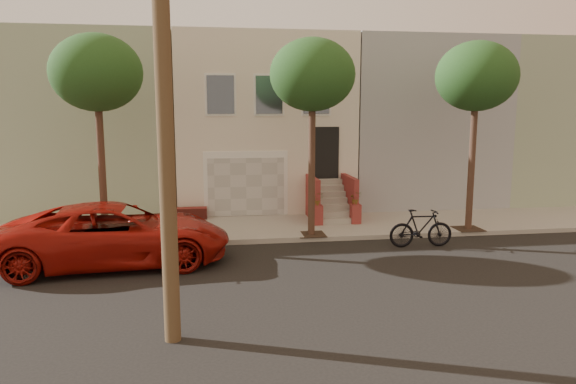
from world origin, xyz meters
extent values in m
plane|color=black|center=(0.00, 0.00, 0.00)|extent=(90.00, 90.00, 0.00)
cube|color=#98978A|center=(0.00, 5.35, 0.07)|extent=(40.00, 3.70, 0.15)
cube|color=beige|center=(0.00, 11.20, 3.65)|extent=(7.00, 8.00, 7.00)
cube|color=#8FA081|center=(-6.80, 11.20, 3.65)|extent=(6.50, 8.00, 7.00)
cube|color=#989BA0|center=(6.80, 11.20, 3.65)|extent=(6.50, 8.00, 7.00)
cube|color=#8FA081|center=(13.30, 11.20, 3.65)|extent=(6.50, 8.00, 7.00)
cube|color=white|center=(-0.90, 7.22, 1.40)|extent=(3.20, 0.12, 2.50)
cube|color=beige|center=(-0.90, 7.16, 1.30)|extent=(2.90, 0.06, 2.20)
cube|color=#98978A|center=(-0.90, 5.35, 0.16)|extent=(3.20, 3.70, 0.02)
cube|color=maroon|center=(-3.10, 6.90, 0.37)|extent=(1.40, 0.45, 0.44)
cube|color=black|center=(2.20, 7.17, 2.55)|extent=(1.00, 0.06, 2.00)
cube|color=#3F4751|center=(-1.80, 7.17, 4.75)|extent=(1.00, 0.06, 1.40)
cube|color=white|center=(-1.80, 7.19, 4.75)|extent=(1.15, 0.05, 1.55)
cube|color=#3F4751|center=(0.00, 7.17, 4.75)|extent=(1.00, 0.06, 1.40)
cube|color=white|center=(0.00, 7.19, 4.75)|extent=(1.15, 0.05, 1.55)
cube|color=#3F4751|center=(1.80, 7.17, 4.75)|extent=(1.00, 0.06, 1.40)
cube|color=white|center=(1.80, 7.19, 4.75)|extent=(1.15, 0.05, 1.55)
cube|color=#98978A|center=(2.20, 5.38, 0.25)|extent=(1.20, 0.28, 0.20)
cube|color=#98978A|center=(2.20, 5.66, 0.45)|extent=(1.20, 0.28, 0.20)
cube|color=#98978A|center=(2.20, 5.94, 0.65)|extent=(1.20, 0.28, 0.20)
cube|color=#98978A|center=(2.20, 6.22, 0.85)|extent=(1.20, 0.28, 0.20)
cube|color=#98978A|center=(2.20, 6.50, 1.05)|extent=(1.20, 0.28, 0.20)
cube|color=#98978A|center=(2.20, 6.78, 1.25)|extent=(1.20, 0.28, 0.20)
cube|color=#98978A|center=(2.20, 7.06, 1.45)|extent=(1.20, 0.28, 0.20)
cube|color=maroon|center=(1.50, 6.22, 0.95)|extent=(0.18, 1.96, 1.60)
cube|color=maroon|center=(2.90, 6.22, 0.95)|extent=(0.18, 1.96, 1.60)
cube|color=maroon|center=(1.50, 5.34, 0.50)|extent=(0.35, 0.35, 0.70)
imported|color=#204518|center=(1.50, 5.34, 1.07)|extent=(0.40, 0.35, 0.45)
cube|color=maroon|center=(2.90, 5.34, 0.50)|extent=(0.35, 0.35, 0.70)
imported|color=#204518|center=(2.90, 5.34, 1.07)|extent=(0.41, 0.35, 0.45)
cube|color=#2D2116|center=(-5.50, 3.90, 0.15)|extent=(0.90, 0.90, 0.02)
cylinder|color=#3D281B|center=(-5.50, 3.90, 2.25)|extent=(0.22, 0.22, 4.20)
ellipsoid|color=#204518|center=(-5.50, 3.90, 5.30)|extent=(2.70, 2.57, 2.29)
cube|color=#2D2116|center=(1.00, 3.90, 0.15)|extent=(0.90, 0.90, 0.02)
cylinder|color=#3D281B|center=(1.00, 3.90, 2.25)|extent=(0.22, 0.22, 4.20)
ellipsoid|color=#204518|center=(1.00, 3.90, 5.30)|extent=(2.70, 2.57, 2.29)
cube|color=#2D2116|center=(6.50, 3.90, 0.15)|extent=(0.90, 0.90, 0.02)
cylinder|color=#3D281B|center=(6.50, 3.90, 2.25)|extent=(0.22, 0.22, 4.20)
ellipsoid|color=#204518|center=(6.50, 3.90, 5.30)|extent=(2.70, 2.57, 2.29)
cylinder|color=#4B3423|center=(-3.00, -3.20, 5.00)|extent=(0.30, 0.30, 10.00)
imported|color=maroon|center=(-4.82, 1.92, 0.85)|extent=(6.34, 3.32, 1.70)
imported|color=black|center=(4.16, 2.42, 0.60)|extent=(2.01, 0.65, 1.19)
camera|label=1|loc=(-2.24, -12.62, 4.27)|focal=32.75mm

